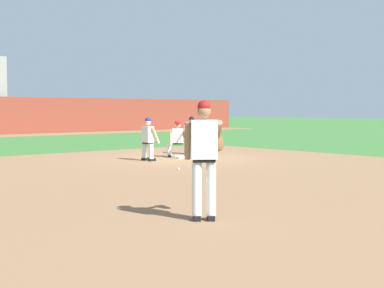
% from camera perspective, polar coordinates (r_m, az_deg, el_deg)
% --- Properties ---
extents(ground_plane, '(160.00, 160.00, 0.00)m').
position_cam_1_polar(ground_plane, '(18.75, -1.31, -1.55)').
color(ground_plane, '#3D7533').
extents(infield_dirt_patch, '(18.00, 18.00, 0.01)m').
position_cam_1_polar(infield_dirt_patch, '(13.52, -0.52, -3.58)').
color(infield_dirt_patch, '#936B47').
rests_on(infield_dirt_patch, ground).
extents(first_base_bag, '(0.38, 0.38, 0.09)m').
position_cam_1_polar(first_base_bag, '(18.75, -1.31, -1.42)').
color(first_base_bag, white).
rests_on(first_base_bag, ground).
extents(baseball, '(0.07, 0.07, 0.07)m').
position_cam_1_polar(baseball, '(15.12, -1.44, -2.68)').
color(baseball, white).
rests_on(baseball, ground).
extents(pitcher, '(0.85, 0.55, 1.86)m').
position_cam_1_polar(pitcher, '(8.23, 1.38, -0.90)').
color(pitcher, black).
rests_on(pitcher, ground).
extents(first_baseman, '(0.72, 1.09, 1.34)m').
position_cam_1_polar(first_baseman, '(19.06, -1.47, 0.74)').
color(first_baseman, black).
rests_on(first_baseman, ground).
extents(baserunner, '(0.44, 0.60, 1.46)m').
position_cam_1_polar(baserunner, '(17.90, -4.71, 0.73)').
color(baserunner, black).
rests_on(baserunner, ground).
extents(umpire, '(0.68, 0.66, 1.46)m').
position_cam_1_polar(umpire, '(20.43, -0.05, 1.11)').
color(umpire, black).
rests_on(umpire, ground).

